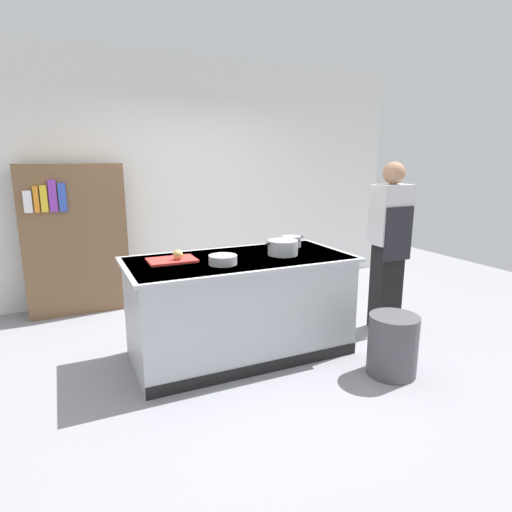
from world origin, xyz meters
name	(u,v)px	position (x,y,z in m)	size (l,w,h in m)	color
ground_plane	(241,352)	(0.00, 0.00, 0.00)	(10.00, 10.00, 0.00)	gray
back_wall	(176,178)	(0.00, 2.10, 1.50)	(6.40, 0.12, 3.00)	white
counter_island	(240,305)	(0.00, 0.00, 0.47)	(1.98, 0.98, 0.90)	#B7BABF
cutting_board	(172,260)	(-0.57, 0.12, 0.91)	(0.40, 0.28, 0.02)	red
onion	(178,255)	(-0.53, 0.07, 0.96)	(0.09, 0.09, 0.09)	tan
stock_pot	(283,248)	(0.40, -0.05, 0.97)	(0.34, 0.27, 0.13)	#B7BABF
sauce_pan	(291,241)	(0.65, 0.23, 0.95)	(0.25, 0.19, 0.11)	#99999E
mixing_bowl	(223,260)	(-0.22, -0.16, 0.94)	(0.24, 0.24, 0.08)	#B7BABF
trash_bin	(393,345)	(0.99, -0.89, 0.25)	(0.40, 0.40, 0.51)	#4C4C51
person_chef	(389,242)	(1.63, -0.06, 0.91)	(0.38, 0.25, 1.72)	black
bookshelf	(76,240)	(-1.26, 1.80, 0.85)	(1.10, 0.31, 1.70)	brown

